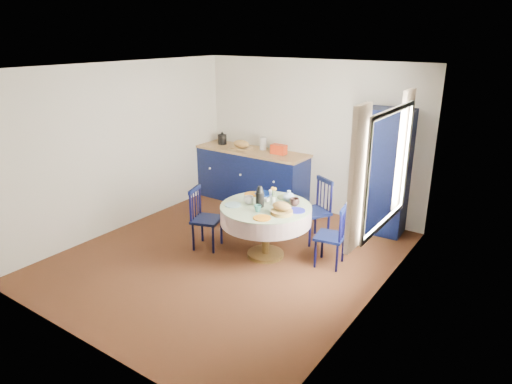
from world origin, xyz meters
TOP-DOWN VIEW (x-y plane):
  - floor at (0.00, 0.00)m, footprint 4.50×4.50m
  - ceiling at (0.00, 0.00)m, footprint 4.50×4.50m
  - wall_back at (0.00, 2.25)m, footprint 4.00×0.02m
  - wall_left at (-2.00, 0.00)m, footprint 0.02×4.50m
  - wall_right at (2.00, 0.00)m, footprint 0.02×4.50m
  - window at (1.95, 0.30)m, footprint 0.10×1.74m
  - kitchen_counter at (-1.00, 1.96)m, footprint 2.14×0.68m
  - pantry_cabinet at (1.40, 2.00)m, footprint 0.69×0.51m
  - dining_table at (0.42, 0.30)m, footprint 1.21×1.21m
  - chair_left at (-0.46, 0.05)m, footprint 0.47×0.49m
  - chair_far at (0.71, 1.15)m, footprint 0.55×0.54m
  - chair_right at (1.27, 0.57)m, footprint 0.41×0.43m
  - mug_a at (0.18, 0.24)m, footprint 0.13×0.13m
  - mug_b at (0.43, 0.07)m, footprint 0.09×0.09m
  - mug_c at (0.72, 0.52)m, footprint 0.13×0.13m
  - mug_d at (0.27, 0.66)m, footprint 0.10×0.10m
  - cobalt_bowl at (0.19, 0.58)m, footprint 0.23×0.23m

SIDE VIEW (x-z plane):
  - floor at x=0.00m, z-range 0.00..0.00m
  - chair_right at x=1.27m, z-range 0.01..0.84m
  - chair_left at x=-0.46m, z-range 0.01..0.88m
  - chair_far at x=0.71m, z-range 0.01..0.93m
  - kitchen_counter at x=-1.00m, z-range -0.11..1.09m
  - dining_table at x=0.42m, z-range 0.11..1.12m
  - cobalt_bowl at x=0.19m, z-range 0.73..0.79m
  - mug_b at x=0.43m, z-range 0.73..0.82m
  - mug_d at x=0.27m, z-range 0.73..0.82m
  - mug_c at x=0.72m, z-range 0.73..0.83m
  - mug_a at x=0.18m, z-range 0.73..0.83m
  - pantry_cabinet at x=1.40m, z-range 0.00..1.88m
  - wall_back at x=0.00m, z-range 0.00..2.50m
  - wall_left at x=-2.00m, z-range 0.00..2.50m
  - wall_right at x=2.00m, z-range 0.00..2.50m
  - window at x=1.95m, z-range 0.80..2.25m
  - ceiling at x=0.00m, z-range 2.50..2.50m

